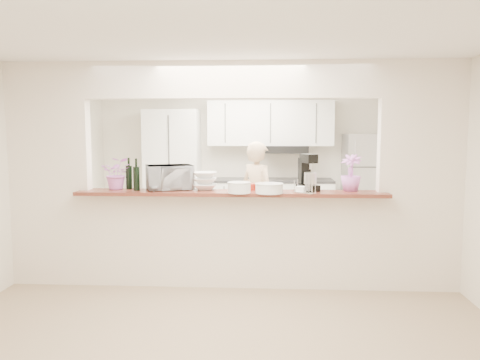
# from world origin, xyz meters

# --- Properties ---
(floor) EXTENTS (6.00, 6.00, 0.00)m
(floor) POSITION_xyz_m (0.00, 0.00, 0.00)
(floor) COLOR tan
(floor) RESTS_ON ground
(tile_overlay) EXTENTS (5.00, 2.90, 0.01)m
(tile_overlay) POSITION_xyz_m (0.00, 1.55, 0.01)
(tile_overlay) COLOR beige
(tile_overlay) RESTS_ON floor
(partition) EXTENTS (5.00, 0.15, 2.50)m
(partition) POSITION_xyz_m (0.00, 0.00, 1.48)
(partition) COLOR white
(partition) RESTS_ON floor
(bar_counter) EXTENTS (3.40, 0.38, 1.09)m
(bar_counter) POSITION_xyz_m (0.00, -0.00, 0.58)
(bar_counter) COLOR white
(bar_counter) RESTS_ON floor
(kitchen_cabinets) EXTENTS (3.15, 0.62, 2.25)m
(kitchen_cabinets) POSITION_xyz_m (-0.19, 2.72, 0.97)
(kitchen_cabinets) COLOR white
(kitchen_cabinets) RESTS_ON floor
(refrigerator) EXTENTS (0.75, 0.70, 1.70)m
(refrigerator) POSITION_xyz_m (2.05, 2.65, 0.85)
(refrigerator) COLOR #B1B1B6
(refrigerator) RESTS_ON floor
(flower_left) EXTENTS (0.36, 0.33, 0.36)m
(flower_left) POSITION_xyz_m (-1.30, 0.05, 1.27)
(flower_left) COLOR #D36FC9
(flower_left) RESTS_ON bar_counter
(wine_bottle_a) EXTENTS (0.07, 0.07, 0.36)m
(wine_bottle_a) POSITION_xyz_m (-1.05, -0.05, 1.23)
(wine_bottle_a) COLOR black
(wine_bottle_a) RESTS_ON bar_counter
(wine_bottle_b) EXTENTS (0.07, 0.07, 0.36)m
(wine_bottle_b) POSITION_xyz_m (-1.17, 0.07, 1.23)
(wine_bottle_b) COLOR black
(wine_bottle_b) RESTS_ON bar_counter
(toaster_oven) EXTENTS (0.59, 0.50, 0.28)m
(toaster_oven) POSITION_xyz_m (-0.70, 0.05, 1.23)
(toaster_oven) COLOR #A9A9AE
(toaster_oven) RESTS_ON bar_counter
(serving_bowls) EXTENTS (0.28, 0.28, 0.20)m
(serving_bowls) POSITION_xyz_m (-0.30, 0.05, 1.19)
(serving_bowls) COLOR white
(serving_bowls) RESTS_ON bar_counter
(plate_stack_a) EXTENTS (0.25, 0.25, 0.12)m
(plate_stack_a) POSITION_xyz_m (0.10, -0.19, 1.15)
(plate_stack_a) COLOR white
(plate_stack_a) RESTS_ON bar_counter
(plate_stack_b) EXTENTS (0.30, 0.30, 0.11)m
(plate_stack_b) POSITION_xyz_m (0.42, -0.19, 1.14)
(plate_stack_b) COLOR white
(plate_stack_b) RESTS_ON bar_counter
(red_bowl) EXTENTS (0.15, 0.15, 0.07)m
(red_bowl) POSITION_xyz_m (0.20, 0.08, 1.13)
(red_bowl) COLOR maroon
(red_bowl) RESTS_ON bar_counter
(tan_bowl) EXTENTS (0.17, 0.17, 0.08)m
(tan_bowl) POSITION_xyz_m (0.40, 0.08, 1.13)
(tan_bowl) COLOR tan
(tan_bowl) RESTS_ON bar_counter
(utensil_caddy) EXTENTS (0.25, 0.20, 0.20)m
(utensil_caddy) POSITION_xyz_m (0.80, -0.15, 1.17)
(utensil_caddy) COLOR silver
(utensil_caddy) RESTS_ON bar_counter
(stand_mixer) EXTENTS (0.26, 0.31, 0.41)m
(stand_mixer) POSITION_xyz_m (0.85, 0.06, 1.27)
(stand_mixer) COLOR black
(stand_mixer) RESTS_ON bar_counter
(flower_right) EXTENTS (0.29, 0.29, 0.40)m
(flower_right) POSITION_xyz_m (1.32, 0.05, 1.29)
(flower_right) COLOR #D071D2
(flower_right) RESTS_ON bar_counter
(person) EXTENTS (0.68, 0.68, 1.59)m
(person) POSITION_xyz_m (0.27, 1.36, 0.80)
(person) COLOR #D1AE88
(person) RESTS_ON floor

